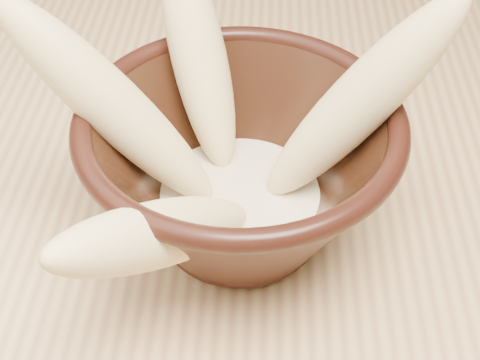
% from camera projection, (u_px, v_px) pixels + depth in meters
% --- Properties ---
extents(table, '(1.20, 0.80, 0.75)m').
position_uv_depth(table, '(179.00, 222.00, 0.61)').
color(table, '#DCB679').
rests_on(table, ground).
extents(bowl, '(0.21, 0.21, 0.12)m').
position_uv_depth(bowl, '(240.00, 169.00, 0.45)').
color(bowl, black).
rests_on(bowl, table).
extents(milk_puddle, '(0.12, 0.12, 0.02)m').
position_uv_depth(milk_puddle, '(240.00, 199.00, 0.47)').
color(milk_puddle, beige).
rests_on(milk_puddle, bowl).
extents(banana_upright, '(0.09, 0.13, 0.16)m').
position_uv_depth(banana_upright, '(199.00, 56.00, 0.47)').
color(banana_upright, '#EACD8A').
rests_on(banana_upright, bowl).
extents(banana_left, '(0.16, 0.06, 0.17)m').
position_uv_depth(banana_left, '(111.00, 105.00, 0.42)').
color(banana_left, '#EACD8A').
rests_on(banana_left, bowl).
extents(banana_right, '(0.14, 0.06, 0.17)m').
position_uv_depth(banana_right, '(359.00, 103.00, 0.42)').
color(banana_right, '#EACD8A').
rests_on(banana_right, bowl).
extents(banana_front, '(0.13, 0.15, 0.12)m').
position_uv_depth(banana_front, '(160.00, 234.00, 0.38)').
color(banana_front, '#EACD8A').
rests_on(banana_front, bowl).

